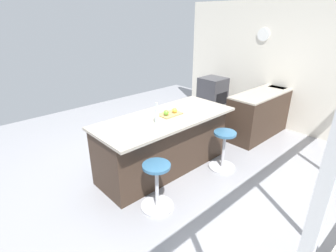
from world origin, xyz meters
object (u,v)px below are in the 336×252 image
Objects in this scene: kitchen_island at (164,143)px; apple_yellow at (175,110)px; stool_middle at (157,188)px; stool_by_window at (223,151)px; cutting_board at (170,114)px; water_bottle at (157,115)px; apple_green at (166,113)px; oven_range at (212,95)px.

kitchen_island is 28.62× the size of apple_yellow.
apple_yellow is (-0.90, -0.61, 0.69)m from stool_middle.
stool_by_window is 1.84× the size of cutting_board.
kitchen_island is at bearing -16.75° from apple_yellow.
kitchen_island is 0.66m from water_bottle.
apple_yellow is (-0.07, 0.03, 0.05)m from cutting_board.
apple_green is 0.27× the size of water_bottle.
stool_by_window is (-0.72, 0.67, -0.16)m from kitchen_island.
apple_yellow reaches higher than stool_by_window.
stool_by_window is 1.09m from cutting_board.
apple_yellow is (2.64, 1.30, 0.55)m from oven_range.
stool_middle is (1.44, 0.00, 0.00)m from stool_by_window.
oven_range is 3.14m from apple_green.
stool_by_window is 1.17m from apple_green.
apple_yellow is at bearing 176.45° from apple_green.
apple_yellow is 0.25× the size of water_bottle.
stool_middle is 1.02m from water_bottle.
stool_by_window is 8.32× the size of apple_yellow.
stool_by_window is 7.79× the size of apple_green.
oven_range is 2.99m from apple_yellow.
cutting_board reaches higher than kitchen_island.
oven_range is at bearing -154.99° from cutting_board.
oven_range is 4.03m from stool_middle.
oven_range is at bearing -137.82° from stool_by_window.
cutting_board is (0.61, -0.64, 0.64)m from stool_by_window.
kitchen_island is 0.56m from apple_yellow.
kitchen_island is 0.53m from apple_green.
apple_yellow reaches higher than oven_range.
oven_range is 1.36× the size of stool_by_window.
kitchen_island is (2.82, 1.24, 0.03)m from oven_range.
apple_green is at bearing 10.29° from cutting_board.
cutting_board reaches higher than stool_by_window.
oven_range is 3.44m from water_bottle.
kitchen_island reaches higher than oven_range.
cutting_board reaches higher than stool_middle.
stool_by_window is 1.00× the size of stool_middle.
apple_yellow is at bearing -168.09° from water_bottle.
cutting_board is (-0.11, 0.03, 0.47)m from kitchen_island.
apple_green is (-0.01, 0.04, 0.53)m from kitchen_island.
stool_by_window and stool_middle have the same top height.
water_bottle is at bearing 20.87° from apple_green.
stool_middle is at bearing 28.29° from oven_range.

